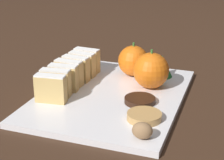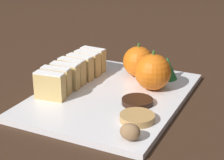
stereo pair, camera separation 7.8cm
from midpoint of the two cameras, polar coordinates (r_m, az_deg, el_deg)
name	(u,v)px [view 1 (the left image)]	position (r m, az deg, el deg)	size (l,w,h in m)	color
ground_plane	(112,98)	(0.79, -2.81, -2.88)	(6.00, 6.00, 0.00)	#382316
serving_platter	(112,96)	(0.79, -2.81, -2.48)	(0.29, 0.38, 0.01)	white
stollen_slice_front	(51,89)	(0.76, -12.27, -1.35)	(0.06, 0.03, 0.06)	tan
stollen_slice_second	(56,83)	(0.78, -11.43, -0.47)	(0.06, 0.03, 0.06)	tan
stollen_slice_third	(63,78)	(0.81, -10.18, 0.29)	(0.06, 0.03, 0.06)	tan
stollen_slice_fourth	(69,73)	(0.83, -9.26, 1.04)	(0.06, 0.03, 0.06)	tan
stollen_slice_fifth	(76,68)	(0.86, -8.12, 1.71)	(0.06, 0.03, 0.06)	tan
stollen_slice_sixth	(82,64)	(0.88, -7.10, 2.35)	(0.06, 0.03, 0.06)	tan
stollen_slice_back	(87,60)	(0.91, -6.31, 2.97)	(0.06, 0.03, 0.06)	tan
orange_near	(151,70)	(0.81, 3.22, 1.41)	(0.08, 0.08, 0.09)	orange
orange_far	(133,61)	(0.88, 0.73, 2.92)	(0.07, 0.07, 0.08)	orange
walnut	(142,131)	(0.62, 1.02, -7.81)	(0.03, 0.03, 0.03)	#8E6B47
chocolate_cookie	(140,100)	(0.74, 1.29, -3.16)	(0.06, 0.06, 0.01)	black
gingerbread_cookie	(144,116)	(0.68, 1.67, -5.63)	(0.06, 0.06, 0.01)	tan
evergreen_sprig	(162,66)	(0.88, 5.13, 2.09)	(0.05, 0.05, 0.05)	#23662D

